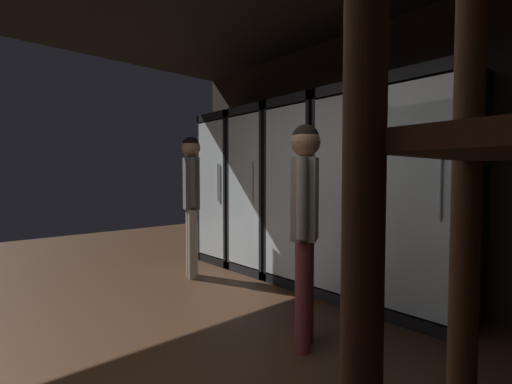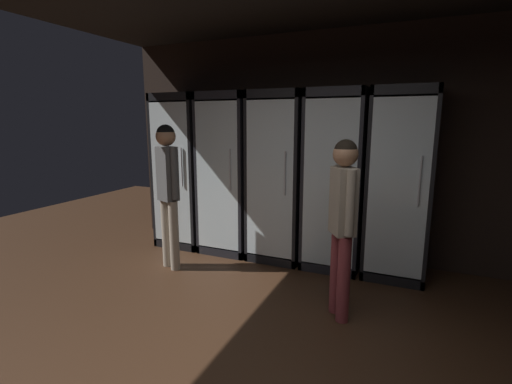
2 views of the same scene
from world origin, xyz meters
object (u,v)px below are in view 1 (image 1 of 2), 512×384
object	(u,v)px
cooler_far_left	(232,190)
cooler_left	(265,192)
cooler_far_right	(434,199)
shopper_near	(191,190)
shopper_far	(305,213)
cooler_center	(307,194)
cooler_right	(361,196)

from	to	relation	value
cooler_far_left	cooler_left	bearing A→B (deg)	-0.08
cooler_far_left	cooler_far_right	xyz separation A→B (m)	(2.80, -0.00, 0.00)
cooler_left	shopper_near	bearing A→B (deg)	-111.47
cooler_far_left	shopper_far	world-z (taller)	cooler_far_left
cooler_center	cooler_right	world-z (taller)	same
cooler_far_left	shopper_near	xyz separation A→B (m)	(0.35, -0.89, 0.02)
cooler_far_left	shopper_near	world-z (taller)	cooler_far_left
cooler_center	shopper_far	world-z (taller)	cooler_center
cooler_far_right	shopper_far	bearing A→B (deg)	-107.97
cooler_left	cooler_far_right	size ratio (longest dim) A/B	1.00
cooler_far_right	cooler_right	bearing A→B (deg)	-179.97
cooler_right	cooler_far_right	size ratio (longest dim) A/B	1.00
cooler_right	shopper_near	world-z (taller)	cooler_right
cooler_left	shopper_near	size ratio (longest dim) A/B	1.23
cooler_right	shopper_near	size ratio (longest dim) A/B	1.23
cooler_far_left	shopper_far	distance (m)	2.69
cooler_far_right	shopper_near	distance (m)	2.60
shopper_near	shopper_far	world-z (taller)	shopper_near
cooler_left	cooler_right	xyz separation A→B (m)	(1.40, -0.00, 0.00)
cooler_center	shopper_near	size ratio (longest dim) A/B	1.23
cooler_right	cooler_far_right	xyz separation A→B (m)	(0.70, 0.00, 0.01)
cooler_center	cooler_right	xyz separation A→B (m)	(0.70, -0.00, -0.00)
cooler_far_left	cooler_center	xyz separation A→B (m)	(1.40, 0.00, -0.00)
cooler_left	shopper_near	distance (m)	0.95
cooler_center	cooler_right	size ratio (longest dim) A/B	1.00
cooler_left	cooler_right	bearing A→B (deg)	-0.04
shopper_near	shopper_far	distance (m)	2.08
cooler_far_left	cooler_far_right	bearing A→B (deg)	-0.03
shopper_near	cooler_right	bearing A→B (deg)	26.88
cooler_far_right	shopper_far	xyz separation A→B (m)	(-0.39, -1.21, -0.06)
cooler_left	shopper_far	bearing A→B (deg)	-35.29
cooler_left	shopper_near	world-z (taller)	cooler_left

